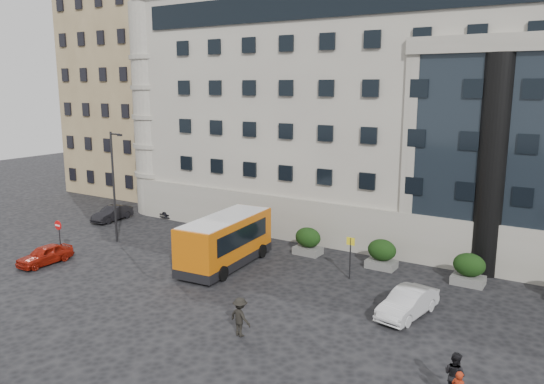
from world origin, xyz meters
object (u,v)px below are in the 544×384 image
(parked_car_b, at_px, (112,213))
(parked_car_c, at_px, (181,208))
(no_entry_sign, at_px, (59,230))
(parked_car_a, at_px, (45,255))
(pedestrian_b, at_px, (455,375))
(parked_car_d, at_px, (218,204))
(hedge_d, at_px, (469,269))
(bus_stop_sign, at_px, (350,251))
(street_lamp, at_px, (114,183))
(pedestrian_c, at_px, (240,317))
(red_truck, at_px, (211,186))
(hedge_c, at_px, (382,254))
(hedge_b, at_px, (308,241))
(hedge_a, at_px, (244,230))
(white_taxi, at_px, (408,303))
(minibus, at_px, (225,239))

(parked_car_b, relative_size, parked_car_c, 0.88)
(no_entry_sign, bearing_deg, parked_car_a, -62.08)
(pedestrian_b, bearing_deg, no_entry_sign, 17.39)
(parked_car_d, bearing_deg, hedge_d, -18.64)
(parked_car_a, bearing_deg, bus_stop_sign, 24.17)
(street_lamp, xyz_separation_m, pedestrian_c, (16.18, -7.29, -3.46))
(red_truck, bearing_deg, parked_car_c, -82.40)
(hedge_d, bearing_deg, bus_stop_sign, -155.34)
(parked_car_c, bearing_deg, hedge_c, -1.64)
(hedge_b, bearing_deg, parked_car_c, 165.12)
(hedge_c, bearing_deg, pedestrian_c, -100.14)
(red_truck, height_order, parked_car_b, red_truck)
(hedge_a, relative_size, white_taxi, 0.45)
(no_entry_sign, height_order, pedestrian_b, no_entry_sign)
(no_entry_sign, distance_m, pedestrian_b, 26.84)
(street_lamp, height_order, pedestrian_c, street_lamp)
(street_lamp, height_order, parked_car_c, street_lamp)
(no_entry_sign, relative_size, white_taxi, 0.56)
(hedge_b, xyz_separation_m, hedge_d, (10.40, 0.00, 0.00))
(street_lamp, bearing_deg, white_taxi, -3.10)
(street_lamp, relative_size, bus_stop_sign, 3.17)
(pedestrian_c, bearing_deg, hedge_c, -88.69)
(bus_stop_sign, height_order, pedestrian_b, bus_stop_sign)
(parked_car_d, distance_m, pedestrian_b, 31.18)
(hedge_b, relative_size, minibus, 0.24)
(parked_car_b, bearing_deg, parked_car_d, 48.19)
(street_lamp, distance_m, minibus, 10.18)
(hedge_d, distance_m, parked_car_c, 25.44)
(hedge_b, xyz_separation_m, bus_stop_sign, (4.30, -2.80, 0.80))
(red_truck, height_order, pedestrian_c, red_truck)
(parked_car_c, distance_m, parked_car_d, 3.32)
(parked_car_a, height_order, parked_car_c, parked_car_c)
(hedge_d, relative_size, no_entry_sign, 0.79)
(no_entry_sign, distance_m, red_truck, 19.55)
(bus_stop_sign, relative_size, parked_car_c, 0.59)
(street_lamp, bearing_deg, hedge_d, 11.53)
(hedge_a, relative_size, no_entry_sign, 0.79)
(hedge_c, distance_m, pedestrian_b, 13.93)
(hedge_d, xyz_separation_m, street_lamp, (-23.54, -4.80, 3.44))
(hedge_d, relative_size, parked_car_d, 0.39)
(hedge_c, bearing_deg, parked_car_c, 168.89)
(no_entry_sign, bearing_deg, parked_car_b, 116.45)
(hedge_a, xyz_separation_m, pedestrian_c, (8.24, -12.09, -0.02))
(hedge_a, distance_m, street_lamp, 9.89)
(hedge_c, distance_m, parked_car_c, 20.32)
(minibus, bearing_deg, hedge_c, 24.46)
(hedge_d, xyz_separation_m, bus_stop_sign, (-6.10, -2.80, 0.80))
(street_lamp, xyz_separation_m, white_taxi, (21.94, -1.19, -3.69))
(hedge_a, relative_size, street_lamp, 0.23)
(no_entry_sign, bearing_deg, street_lamp, 75.28)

